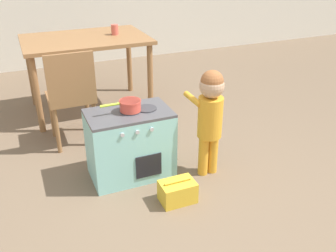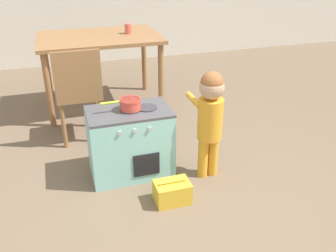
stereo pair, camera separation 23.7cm
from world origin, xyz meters
The scene contains 8 objects.
ground_plane centered at (0.00, 0.00, 0.00)m, with size 16.00×16.00×0.00m, color brown.
play_kitchen centered at (-0.10, 0.73, 0.26)m, with size 0.60×0.38×0.53m.
toy_pot centered at (-0.09, 0.73, 0.57)m, with size 0.29×0.16×0.08m.
child_figure centered at (0.44, 0.53, 0.53)m, with size 0.21×0.33×0.82m.
toy_basket centered at (0.09, 0.30, 0.08)m, with size 0.24×0.16×0.17m.
dining_table centered at (-0.11, 2.09, 0.66)m, with size 1.20×0.82×0.75m.
dining_chair_near centered at (-0.40, 1.37, 0.45)m, with size 0.38×0.38×0.84m.
cup_on_table centered at (0.19, 2.09, 0.81)m, with size 0.07×0.07×0.10m.
Camera 1 is at (-0.78, -1.59, 1.62)m, focal length 40.00 mm.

